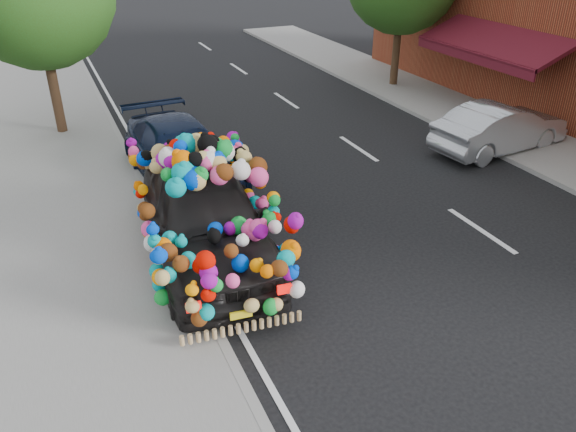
% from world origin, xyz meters
% --- Properties ---
extents(ground, '(100.00, 100.00, 0.00)m').
position_xyz_m(ground, '(0.00, 0.00, 0.00)').
color(ground, black).
rests_on(ground, ground).
extents(sidewalk, '(4.00, 60.00, 0.12)m').
position_xyz_m(sidewalk, '(-4.30, 0.00, 0.06)').
color(sidewalk, gray).
rests_on(sidewalk, ground).
extents(kerb, '(0.15, 60.00, 0.13)m').
position_xyz_m(kerb, '(-2.35, 0.00, 0.07)').
color(kerb, gray).
rests_on(kerb, ground).
extents(footpath_far, '(3.00, 40.00, 0.12)m').
position_xyz_m(footpath_far, '(8.20, 3.00, 0.06)').
color(footpath_far, gray).
rests_on(footpath_far, ground).
extents(lane_markings, '(6.00, 50.00, 0.01)m').
position_xyz_m(lane_markings, '(3.60, 0.00, 0.01)').
color(lane_markings, silver).
rests_on(lane_markings, ground).
extents(plush_art_car, '(2.83, 5.39, 2.35)m').
position_xyz_m(plush_art_car, '(-1.80, 1.32, 1.22)').
color(plush_art_car, black).
rests_on(plush_art_car, ground).
extents(navy_sedan, '(2.28, 4.98, 1.41)m').
position_xyz_m(navy_sedan, '(-1.38, 4.83, 0.71)').
color(navy_sedan, black).
rests_on(navy_sedan, ground).
extents(silver_hatchback, '(4.08, 1.79, 1.30)m').
position_xyz_m(silver_hatchback, '(7.00, 3.35, 0.65)').
color(silver_hatchback, '#A5A8AC').
rests_on(silver_hatchback, ground).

